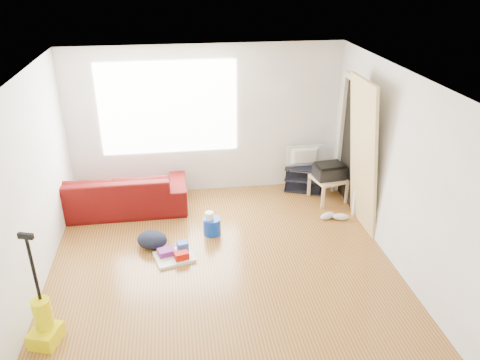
{
  "coord_description": "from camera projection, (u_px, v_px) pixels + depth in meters",
  "views": [
    {
      "loc": [
        -0.5,
        -4.88,
        3.71
      ],
      "look_at": [
        0.29,
        0.6,
        1.05
      ],
      "focal_mm": 35.0,
      "sensor_mm": 36.0,
      "label": 1
    }
  ],
  "objects": [
    {
      "name": "side_table",
      "position": [
        328.0,
        181.0,
        7.75
      ],
      "size": [
        0.6,
        0.6,
        0.41
      ],
      "rotation": [
        0.0,
        0.0,
        0.24
      ],
      "color": "tan",
      "rests_on": "ground"
    },
    {
      "name": "tv",
      "position": [
        305.0,
        157.0,
        7.94
      ],
      "size": [
        0.63,
        0.08,
        0.36
      ],
      "primitive_type": "imported",
      "rotation": [
        0.0,
        0.0,
        3.14
      ],
      "color": "black",
      "rests_on": "tv_stand"
    },
    {
      "name": "vacuum",
      "position": [
        44.0,
        323.0,
        4.9
      ],
      "size": [
        0.36,
        0.38,
        1.31
      ],
      "rotation": [
        0.0,
        0.0,
        -0.32
      ],
      "color": "#E3D600",
      "rests_on": "ground"
    },
    {
      "name": "toilet_paper",
      "position": [
        209.0,
        223.0,
        6.83
      ],
      "size": [
        0.12,
        0.12,
        0.11
      ],
      "primitive_type": "cylinder",
      "color": "white",
      "rests_on": "bucket"
    },
    {
      "name": "printer",
      "position": [
        329.0,
        171.0,
        7.67
      ],
      "size": [
        0.51,
        0.41,
        0.25
      ],
      "rotation": [
        0.0,
        0.0,
        0.12
      ],
      "color": "black",
      "rests_on": "side_table"
    },
    {
      "name": "sofa",
      "position": [
        118.0,
        210.0,
        7.57
      ],
      "size": [
        2.22,
        0.87,
        0.65
      ],
      "primitive_type": "imported",
      "rotation": [
        0.0,
        0.0,
        3.14
      ],
      "color": "#3F0A09",
      "rests_on": "ground"
    },
    {
      "name": "cleaning_tray",
      "position": [
        175.0,
        254.0,
        6.34
      ],
      "size": [
        0.59,
        0.52,
        0.18
      ],
      "rotation": [
        0.0,
        0.0,
        0.25
      ],
      "color": "white",
      "rests_on": "ground"
    },
    {
      "name": "sneakers",
      "position": [
        334.0,
        216.0,
        7.27
      ],
      "size": [
        0.48,
        0.24,
        0.11
      ],
      "rotation": [
        0.0,
        0.0,
        -0.04
      ],
      "color": "silver",
      "rests_on": "ground"
    },
    {
      "name": "backpack",
      "position": [
        153.0,
        247.0,
        6.61
      ],
      "size": [
        0.52,
        0.47,
        0.24
      ],
      "primitive_type": "ellipsoid",
      "rotation": [
        0.0,
        0.0,
        -0.34
      ],
      "color": "black",
      "rests_on": "ground"
    },
    {
      "name": "room",
      "position": [
        227.0,
        182.0,
        5.62
      ],
      "size": [
        4.51,
        5.01,
        2.51
      ],
      "color": "brown",
      "rests_on": "ground"
    },
    {
      "name": "tv_stand",
      "position": [
        304.0,
        178.0,
        8.11
      ],
      "size": [
        0.74,
        0.58,
        0.45
      ],
      "rotation": [
        0.0,
        0.0,
        -0.37
      ],
      "color": "black",
      "rests_on": "ground"
    },
    {
      "name": "door_panel",
      "position": [
        355.0,
        224.0,
        7.18
      ],
      "size": [
        0.28,
        0.9,
        2.25
      ],
      "primitive_type": "cube",
      "rotation": [
        0.0,
        -0.1,
        0.0
      ],
      "color": "tan",
      "rests_on": "ground"
    },
    {
      "name": "bucket",
      "position": [
        212.0,
        234.0,
        6.92
      ],
      "size": [
        0.32,
        0.32,
        0.25
      ],
      "primitive_type": "cylinder",
      "rotation": [
        0.0,
        0.0,
        0.29
      ],
      "color": "#0A35B4",
      "rests_on": "ground"
    }
  ]
}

